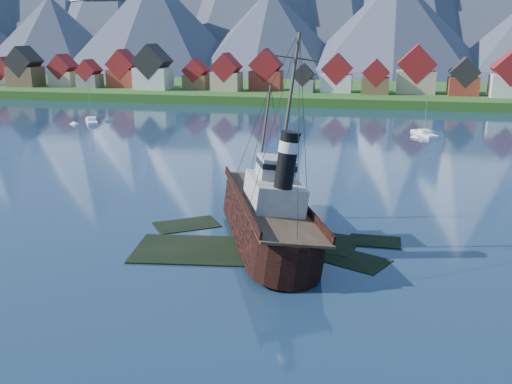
# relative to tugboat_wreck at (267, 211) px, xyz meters

# --- Properties ---
(ground) EXTENTS (1400.00, 1400.00, 0.00)m
(ground) POSITION_rel_tugboat_wreck_xyz_m (-2.04, -4.06, -3.21)
(ground) COLOR #182C43
(ground) RESTS_ON ground
(shoal) EXTENTS (31.71, 21.24, 1.14)m
(shoal) POSITION_rel_tugboat_wreck_xyz_m (-0.26, -1.90, -3.56)
(shoal) COLOR black
(shoal) RESTS_ON ground
(shore_bank) EXTENTS (600.00, 80.00, 3.20)m
(shore_bank) POSITION_rel_tugboat_wreck_xyz_m (-2.04, 165.94, -3.21)
(shore_bank) COLOR #234814
(shore_bank) RESTS_ON ground
(seawall) EXTENTS (600.00, 2.50, 2.00)m
(seawall) POSITION_rel_tugboat_wreck_xyz_m (-2.04, 127.94, -3.21)
(seawall) COLOR #3F3D38
(seawall) RESTS_ON ground
(town) EXTENTS (250.96, 16.69, 17.30)m
(town) POSITION_rel_tugboat_wreck_xyz_m (-35.16, 148.13, 5.77)
(town) COLOR maroon
(town) RESTS_ON ground
(tugboat_wreck) EXTENTS (7.52, 32.38, 25.66)m
(tugboat_wreck) POSITION_rel_tugboat_wreck_xyz_m (0.00, 0.00, 0.00)
(tugboat_wreck) COLOR black
(tugboat_wreck) RESTS_ON ground
(sailboat_c) EXTENTS (7.72, 10.12, 13.33)m
(sailboat_c) POSITION_rel_tugboat_wreck_xyz_m (-65.53, 79.05, -2.91)
(sailboat_c) COLOR white
(sailboat_c) RESTS_ON ground
(sailboat_e) EXTENTS (6.16, 10.36, 11.77)m
(sailboat_e) POSITION_rel_tugboat_wreck_xyz_m (23.22, 78.19, -2.96)
(sailboat_e) COLOR white
(sailboat_e) RESTS_ON ground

